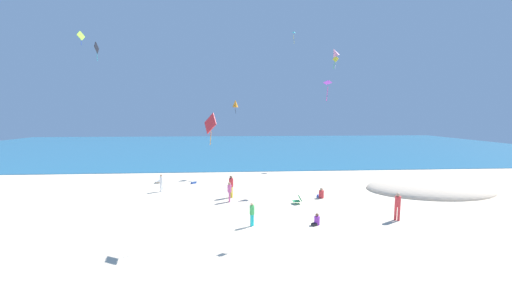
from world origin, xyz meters
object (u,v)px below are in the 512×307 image
object	(u,v)px
person_5	(321,194)
kite_yellow	(336,59)
kite_pink	(335,52)
cooler_box	(194,182)
person_3	(231,185)
kite_lime	(81,36)
beach_chair_mid_beach	(160,180)
kite_red	(210,124)
person_6	(229,191)
kite_purple	(327,82)
person_4	(398,204)
person_1	(317,221)
beach_chair_far_left	(298,200)
person_2	(252,212)
kite_orange	(235,104)
kite_teal	(294,33)
person_0	(161,182)
kite_black	(97,48)

from	to	relation	value
person_5	kite_yellow	bearing A→B (deg)	-33.85
kite_pink	person_5	bearing A→B (deg)	-116.19
cooler_box	person_5	size ratio (longest dim) A/B	0.66
person_3	kite_lime	size ratio (longest dim) A/B	1.70
beach_chair_mid_beach	kite_pink	distance (m)	19.77
kite_lime	kite_red	size ratio (longest dim) A/B	0.62
person_6	kite_purple	bearing A→B (deg)	-43.35
kite_yellow	kite_lime	distance (m)	27.99
person_4	kite_yellow	distance (m)	24.88
person_1	person_3	xyz separation A→B (m)	(-4.99, 6.38, 0.75)
beach_chair_far_left	person_2	size ratio (longest dim) A/B	0.47
person_1	person_3	bearing A→B (deg)	-87.30
kite_orange	kite_teal	distance (m)	10.99
person_4	person_5	distance (m)	6.27
person_0	person_6	world-z (taller)	person_0
cooler_box	person_5	world-z (taller)	person_5
person_1	beach_chair_far_left	bearing A→B (deg)	-123.01
person_2	person_6	distance (m)	5.31
beach_chair_mid_beach	person_4	bearing A→B (deg)	164.99
beach_chair_far_left	person_0	distance (m)	11.48
person_5	kite_pink	size ratio (longest dim) A/B	0.45
person_4	kite_lime	xyz separation A→B (m)	(-20.88, 6.81, 11.09)
person_2	beach_chair_mid_beach	bearing A→B (deg)	162.71
person_2	kite_teal	world-z (taller)	kite_teal
cooler_box	kite_yellow	distance (m)	23.49
kite_orange	kite_red	distance (m)	17.29
person_3	person_6	distance (m)	1.21
person_1	kite_black	distance (m)	23.11
person_1	kite_lime	bearing A→B (deg)	-59.89
person_2	person_5	xyz separation A→B (m)	(5.67, 5.74, -0.51)
beach_chair_far_left	cooler_box	size ratio (longest dim) A/B	1.21
person_1	person_6	bearing A→B (deg)	-80.80
kite_orange	kite_red	xyz separation A→B (m)	(-1.38, -17.15, -1.65)
person_1	person_4	xyz separation A→B (m)	(5.07, 0.42, 0.73)
kite_purple	kite_lime	distance (m)	18.19
kite_yellow	kite_black	xyz separation A→B (m)	(-24.43, -10.64, -1.22)
person_2	person_3	xyz separation A→B (m)	(-1.24, 6.33, 0.19)
cooler_box	kite_yellow	xyz separation A→B (m)	(16.55, 10.23, 13.17)
cooler_box	person_3	size ratio (longest dim) A/B	0.31
person_6	kite_orange	xyz separation A→B (m)	(0.55, 10.77, 6.70)
person_2	kite_lime	distance (m)	18.00
kite_black	person_2	bearing A→B (deg)	-41.39
person_0	kite_red	size ratio (longest dim) A/B	0.90
person_0	kite_purple	world-z (taller)	kite_purple
kite_lime	person_5	bearing A→B (deg)	-4.62
person_3	person_5	bearing A→B (deg)	144.95
person_1	kite_pink	distance (m)	16.10
beach_chair_far_left	person_5	world-z (taller)	person_5
beach_chair_far_left	kite_teal	distance (m)	21.39
person_6	beach_chair_far_left	bearing A→B (deg)	-9.58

